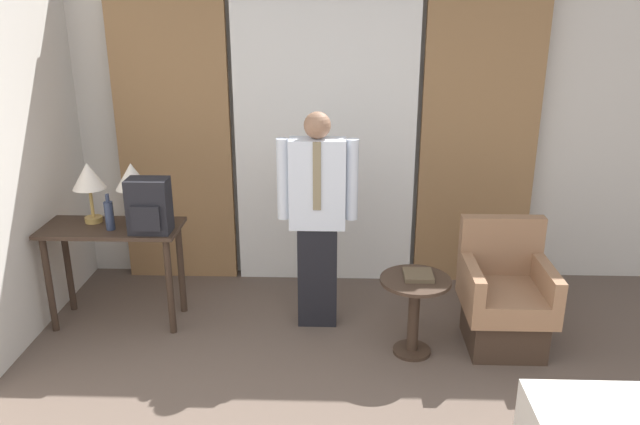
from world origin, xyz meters
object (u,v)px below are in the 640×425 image
at_px(table_lamp_left, 88,178).
at_px(table_lamp_right, 132,179).
at_px(side_table, 414,303).
at_px(armchair, 504,301).
at_px(person, 317,213).
at_px(book, 418,275).
at_px(desk, 113,245).
at_px(bottle_near_edge, 109,215).
at_px(backpack, 149,206).

distance_m(table_lamp_left, table_lamp_right, 0.32).
bearing_deg(table_lamp_left, side_table, -11.30).
bearing_deg(side_table, armchair, 12.74).
xyz_separation_m(person, book, (0.70, -0.38, -0.30)).
relative_size(desk, armchair, 1.14).
bearing_deg(bottle_near_edge, person, 3.24).
height_order(table_lamp_left, backpack, table_lamp_left).
distance_m(desk, book, 2.23).
distance_m(table_lamp_right, book, 2.16).
bearing_deg(backpack, bottle_near_edge, 171.78).
relative_size(backpack, book, 1.96).
height_order(desk, book, desk).
height_order(backpack, person, person).
relative_size(desk, table_lamp_left, 2.22).
bearing_deg(table_lamp_left, person, -2.28).
height_order(bottle_near_edge, book, bottle_near_edge).
height_order(table_lamp_left, bottle_near_edge, table_lamp_left).
height_order(armchair, book, armchair).
distance_m(backpack, armchair, 2.59).
xyz_separation_m(table_lamp_right, person, (1.35, -0.07, -0.23)).
bearing_deg(armchair, desk, 175.24).
relative_size(backpack, person, 0.24).
bearing_deg(book, desk, 170.78).
distance_m(table_lamp_left, armchair, 3.11).
height_order(armchair, side_table, armchair).
height_order(desk, table_lamp_right, table_lamp_right).
xyz_separation_m(table_lamp_right, armchair, (2.68, -0.32, -0.78)).
relative_size(desk, book, 5.02).
xyz_separation_m(person, armchair, (1.33, -0.26, -0.55)).
distance_m(person, book, 0.85).
height_order(table_lamp_left, side_table, table_lamp_left).
distance_m(backpack, person, 1.19).
bearing_deg(person, table_lamp_right, 177.18).
height_order(backpack, book, backpack).
bearing_deg(armchair, person, 169.10).
bearing_deg(desk, armchair, -4.76).
bearing_deg(person, side_table, -30.72).
xyz_separation_m(backpack, side_table, (1.86, -0.27, -0.58)).
distance_m(desk, table_lamp_left, 0.52).
distance_m(table_lamp_left, book, 2.46).
relative_size(table_lamp_left, armchair, 0.51).
relative_size(person, side_table, 2.86).
relative_size(armchair, side_table, 1.56).
bearing_deg(table_lamp_left, desk, -28.31).
bearing_deg(person, bottle_near_edge, -176.76).
height_order(desk, armchair, armchair).
relative_size(bottle_near_edge, book, 1.33).
relative_size(bottle_near_edge, person, 0.17).
height_order(desk, side_table, desk).
bearing_deg(side_table, book, 51.59).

